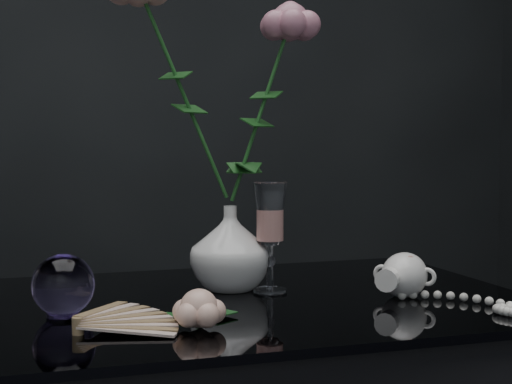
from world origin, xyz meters
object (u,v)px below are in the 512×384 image
object	(u,v)px
paperweight	(63,285)
loose_rose	(199,309)
pearl_jar	(404,273)
vase	(230,248)
wine_glass	(270,238)

from	to	relation	value
paperweight	loose_rose	size ratio (longest dim) A/B	0.57
paperweight	pearl_jar	distance (m)	0.50
loose_rose	pearl_jar	distance (m)	0.36
vase	loose_rose	distance (m)	0.26
wine_glass	pearl_jar	bearing A→B (deg)	-26.89
vase	loose_rose	xyz separation A→B (m)	(-0.11, -0.23, -0.04)
wine_glass	pearl_jar	size ratio (longest dim) A/B	0.69
vase	paperweight	distance (m)	0.29
wine_glass	pearl_jar	xyz separation A→B (m)	(0.18, -0.09, -0.05)
wine_glass	paperweight	size ratio (longest dim) A/B	2.02
pearl_jar	paperweight	bearing A→B (deg)	-140.16
vase	paperweight	bearing A→B (deg)	-158.41
paperweight	vase	bearing A→B (deg)	21.59
wine_glass	loose_rose	world-z (taller)	wine_glass
pearl_jar	vase	bearing A→B (deg)	-165.83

